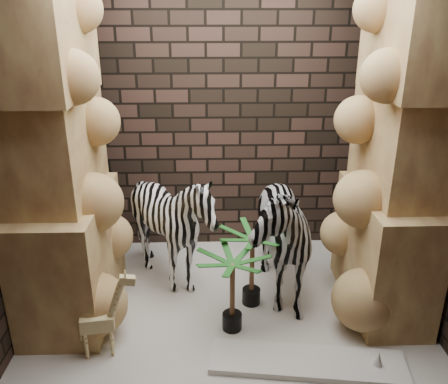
{
  "coord_description": "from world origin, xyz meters",
  "views": [
    {
      "loc": [
        -0.14,
        -3.71,
        2.63
      ],
      "look_at": [
        -0.03,
        0.15,
        1.08
      ],
      "focal_mm": 37.58,
      "sensor_mm": 36.0,
      "label": 1
    }
  ],
  "objects_px": {
    "palm_front": "(252,267)",
    "surfboard": "(307,362)",
    "giraffe_toy": "(96,315)",
    "zebra_right": "(270,220)",
    "palm_back": "(232,292)",
    "zebra_left": "(173,232)"
  },
  "relations": [
    {
      "from": "palm_front",
      "to": "surfboard",
      "type": "distance_m",
      "value": 0.99
    },
    {
      "from": "giraffe_toy",
      "to": "surfboard",
      "type": "bearing_deg",
      "value": -14.41
    },
    {
      "from": "zebra_right",
      "to": "palm_front",
      "type": "height_order",
      "value": "zebra_right"
    },
    {
      "from": "giraffe_toy",
      "to": "palm_back",
      "type": "distance_m",
      "value": 1.12
    },
    {
      "from": "zebra_left",
      "to": "giraffe_toy",
      "type": "relative_size",
      "value": 1.67
    },
    {
      "from": "surfboard",
      "to": "zebra_left",
      "type": "bearing_deg",
      "value": 140.57
    },
    {
      "from": "zebra_right",
      "to": "surfboard",
      "type": "bearing_deg",
      "value": -86.18
    },
    {
      "from": "surfboard",
      "to": "palm_back",
      "type": "bearing_deg",
      "value": 148.12
    },
    {
      "from": "zebra_right",
      "to": "surfboard",
      "type": "distance_m",
      "value": 1.3
    },
    {
      "from": "zebra_left",
      "to": "palm_back",
      "type": "bearing_deg",
      "value": -46.1
    },
    {
      "from": "zebra_left",
      "to": "surfboard",
      "type": "distance_m",
      "value": 1.73
    },
    {
      "from": "giraffe_toy",
      "to": "palm_front",
      "type": "height_order",
      "value": "palm_front"
    },
    {
      "from": "giraffe_toy",
      "to": "zebra_left",
      "type": "bearing_deg",
      "value": 54.19
    },
    {
      "from": "zebra_right",
      "to": "palm_back",
      "type": "xyz_separation_m",
      "value": [
        -0.38,
        -0.58,
        -0.39
      ]
    },
    {
      "from": "zebra_right",
      "to": "palm_front",
      "type": "bearing_deg",
      "value": -137.33
    },
    {
      "from": "palm_back",
      "to": "surfboard",
      "type": "relative_size",
      "value": 0.49
    },
    {
      "from": "zebra_right",
      "to": "giraffe_toy",
      "type": "xyz_separation_m",
      "value": [
        -1.46,
        -0.87,
        -0.38
      ]
    },
    {
      "from": "zebra_right",
      "to": "palm_back",
      "type": "height_order",
      "value": "zebra_right"
    },
    {
      "from": "surfboard",
      "to": "giraffe_toy",
      "type": "bearing_deg",
      "value": -178.51
    },
    {
      "from": "palm_back",
      "to": "surfboard",
      "type": "bearing_deg",
      "value": -39.47
    },
    {
      "from": "giraffe_toy",
      "to": "palm_front",
      "type": "bearing_deg",
      "value": 19.16
    },
    {
      "from": "giraffe_toy",
      "to": "palm_front",
      "type": "relative_size",
      "value": 0.99
    }
  ]
}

